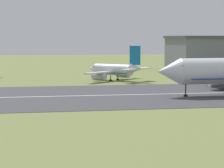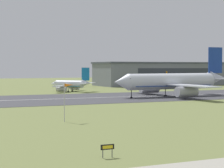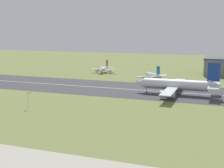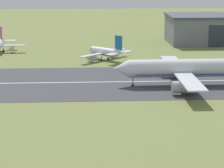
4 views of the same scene
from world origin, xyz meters
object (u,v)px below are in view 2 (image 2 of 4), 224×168
at_px(airplane_parked_west, 177,81).
at_px(airplane_parked_centre, 70,84).
at_px(runway_sign, 107,148).
at_px(windsock_pole, 68,87).
at_px(airplane_landing, 172,82).

bearing_deg(airplane_parked_west, airplane_parked_centre, -163.07).
height_order(airplane_parked_west, airplane_parked_centre, airplane_parked_centre).
relative_size(airplane_parked_west, runway_sign, 13.30).
relative_size(airplane_parked_centre, windsock_pole, 2.87).
bearing_deg(airplane_landing, windsock_pole, -137.33).
bearing_deg(airplane_landing, airplane_parked_west, 55.90).
xyz_separation_m(airplane_landing, airplane_parked_west, (41.79, 61.71, -2.31)).
xyz_separation_m(airplane_landing, windsock_pole, (-53.29, -49.13, 1.26)).
height_order(airplane_parked_centre, windsock_pole, airplane_parked_centre).
distance_m(airplane_landing, airplane_parked_centre, 47.65).
bearing_deg(runway_sign, airplane_parked_west, 54.72).
bearing_deg(windsock_pole, runway_sign, -101.30).
relative_size(airplane_landing, airplane_parked_centre, 2.46).
distance_m(airplane_parked_west, windsock_pole, 146.08).
distance_m(airplane_parked_centre, runway_sign, 130.15).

